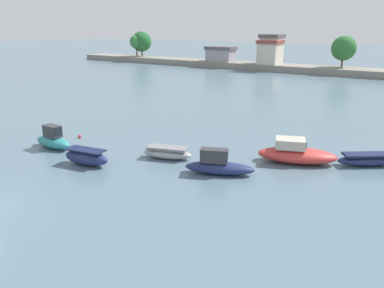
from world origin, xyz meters
TOP-DOWN VIEW (x-y plane):
  - moored_boat_1 at (-5.52, 9.50)m, footprint 3.86×1.56m
  - moored_boat_2 at (-0.30, 8.29)m, footprint 3.72×1.82m
  - moored_boat_3 at (3.76, 12.49)m, footprint 3.96×2.36m
  - moored_boat_4 at (8.42, 11.89)m, footprint 4.82×3.04m
  - moored_boat_5 at (12.11, 16.82)m, footprint 5.99×4.00m
  - moored_boat_6 at (16.57, 18.97)m, footprint 4.20×3.45m
  - mooring_buoy_2 at (-5.86, 12.51)m, footprint 0.30×0.30m
  - distant_shoreline at (-4.36, 70.52)m, footprint 130.37×7.12m

SIDE VIEW (x-z plane):
  - mooring_buoy_2 at x=-5.86m, z-range 0.00..0.30m
  - moored_boat_6 at x=16.57m, z-range -0.02..0.86m
  - moored_boat_3 at x=3.76m, z-range -0.03..0.88m
  - moored_boat_2 at x=-0.30m, z-range -0.02..1.16m
  - moored_boat_4 at x=8.42m, z-range -0.28..1.46m
  - moored_boat_1 at x=-5.52m, z-range -0.29..1.61m
  - moored_boat_5 at x=12.11m, z-range -0.22..1.55m
  - distant_shoreline at x=-4.36m, z-range -1.81..6.09m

